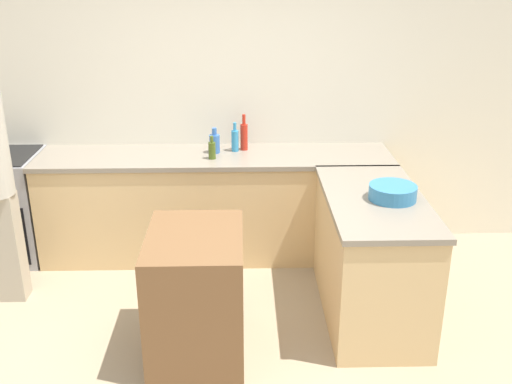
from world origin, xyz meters
name	(u,v)px	position (x,y,z in m)	size (l,w,h in m)	color
ground_plane	(208,370)	(0.00, 0.00, 0.00)	(14.00, 14.00, 0.00)	tan
wall_back	(215,97)	(0.00, 2.03, 1.35)	(8.00, 0.06, 2.70)	silver
counter_back	(216,205)	(0.00, 1.68, 0.47)	(3.04, 0.68, 0.93)	#D6B27A
counter_peninsula	(371,256)	(1.17, 0.67, 0.47)	(0.69, 1.39, 0.93)	#D6B27A
range_oven	(8,206)	(-1.82, 1.68, 0.47)	(0.60, 0.65, 0.94)	#99999E
island_table	(197,294)	(-0.08, 0.22, 0.43)	(0.62, 0.82, 0.86)	brown
mixing_bowl	(393,192)	(1.28, 0.63, 0.98)	(0.33, 0.33, 0.10)	teal
hot_sauce_bottle	(244,136)	(0.25, 1.81, 1.06)	(0.06, 0.06, 0.32)	red
water_bottle_blue	(214,143)	(0.00, 1.73, 1.02)	(0.09, 0.09, 0.22)	#386BB7
dish_soap_bottle	(235,140)	(0.18, 1.77, 1.03)	(0.06, 0.06, 0.25)	#338CBF
olive_oil_bottle	(212,150)	(-0.02, 1.57, 1.01)	(0.06, 0.06, 0.20)	#475B1E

